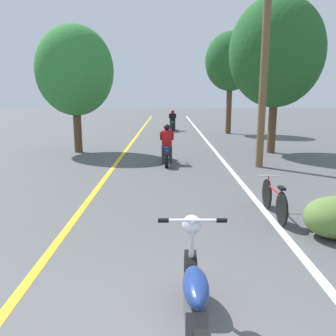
% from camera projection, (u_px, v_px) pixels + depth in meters
% --- Properties ---
extents(lane_stripe_center, '(0.14, 48.00, 0.01)m').
position_uv_depth(lane_stripe_center, '(125.00, 150.00, 15.11)').
color(lane_stripe_center, yellow).
rests_on(lane_stripe_center, ground).
extents(lane_stripe_edge, '(0.14, 48.00, 0.01)m').
position_uv_depth(lane_stripe_edge, '(214.00, 150.00, 15.11)').
color(lane_stripe_edge, white).
rests_on(lane_stripe_edge, ground).
extents(utility_pole, '(1.10, 0.24, 7.24)m').
position_uv_depth(utility_pole, '(265.00, 49.00, 10.95)').
color(utility_pole, brown).
rests_on(utility_pole, ground).
extents(roadside_tree_right_near, '(3.67, 3.30, 6.05)m').
position_uv_depth(roadside_tree_right_near, '(276.00, 53.00, 13.75)').
color(roadside_tree_right_near, '#513A23').
rests_on(roadside_tree_right_near, ground).
extents(roadside_tree_right_far, '(2.95, 2.66, 5.92)m').
position_uv_depth(roadside_tree_right_far, '(230.00, 62.00, 20.76)').
color(roadside_tree_right_far, '#513A23').
rests_on(roadside_tree_right_far, ground).
extents(roadside_tree_left, '(3.07, 2.76, 5.02)m').
position_uv_depth(roadside_tree_left, '(74.00, 71.00, 14.01)').
color(roadside_tree_left, '#513A23').
rests_on(roadside_tree_left, ground).
extents(motorcycle_foreground, '(0.71, 2.05, 1.10)m').
position_uv_depth(motorcycle_foreground, '(194.00, 302.00, 3.32)').
color(motorcycle_foreground, black).
rests_on(motorcycle_foreground, ground).
extents(motorcycle_rider_lead, '(0.50, 2.03, 1.35)m').
position_uv_depth(motorcycle_rider_lead, '(166.00, 149.00, 12.19)').
color(motorcycle_rider_lead, black).
rests_on(motorcycle_rider_lead, ground).
extents(motorcycle_rider_far, '(0.50, 2.17, 1.35)m').
position_uv_depth(motorcycle_rider_far, '(172.00, 123.00, 23.13)').
color(motorcycle_rider_far, black).
rests_on(motorcycle_rider_far, ground).
extents(bicycle_parked, '(0.44, 1.61, 0.72)m').
position_uv_depth(bicycle_parked, '(273.00, 199.00, 6.91)').
color(bicycle_parked, black).
rests_on(bicycle_parked, ground).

